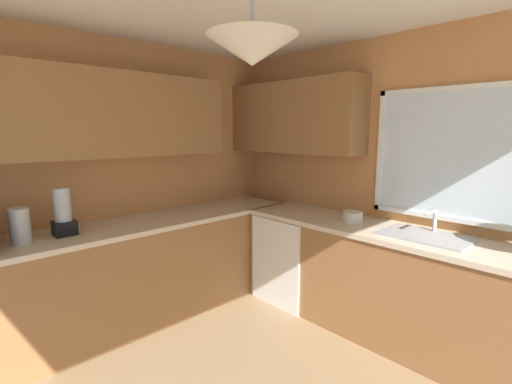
{
  "coord_description": "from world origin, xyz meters",
  "views": [
    {
      "loc": [
        1.33,
        -1.23,
        1.67
      ],
      "look_at": [
        -0.55,
        0.55,
        1.23
      ],
      "focal_mm": 25.37,
      "sensor_mm": 36.0,
      "label": 1
    }
  ],
  "objects_px": {
    "sink_assembly": "(426,235)",
    "blender_appliance": "(63,214)",
    "kettle": "(20,226)",
    "bowl": "(353,217)",
    "dishwasher": "(295,257)"
  },
  "relations": [
    {
      "from": "sink_assembly",
      "to": "blender_appliance",
      "type": "height_order",
      "value": "blender_appliance"
    },
    {
      "from": "kettle",
      "to": "blender_appliance",
      "type": "bearing_deg",
      "value": 94.03
    },
    {
      "from": "bowl",
      "to": "blender_appliance",
      "type": "relative_size",
      "value": 0.48
    },
    {
      "from": "kettle",
      "to": "bowl",
      "type": "distance_m",
      "value": 2.54
    },
    {
      "from": "kettle",
      "to": "bowl",
      "type": "xyz_separation_m",
      "value": [
        1.26,
        2.21,
        -0.08
      ]
    },
    {
      "from": "kettle",
      "to": "blender_appliance",
      "type": "xyz_separation_m",
      "value": [
        -0.02,
        0.28,
        0.04
      ]
    },
    {
      "from": "dishwasher",
      "to": "sink_assembly",
      "type": "height_order",
      "value": "sink_assembly"
    },
    {
      "from": "bowl",
      "to": "blender_appliance",
      "type": "bearing_deg",
      "value": -123.54
    },
    {
      "from": "bowl",
      "to": "kettle",
      "type": "bearing_deg",
      "value": -119.62
    },
    {
      "from": "dishwasher",
      "to": "blender_appliance",
      "type": "height_order",
      "value": "blender_appliance"
    },
    {
      "from": "kettle",
      "to": "bowl",
      "type": "height_order",
      "value": "kettle"
    },
    {
      "from": "dishwasher",
      "to": "blender_appliance",
      "type": "relative_size",
      "value": 2.35
    },
    {
      "from": "dishwasher",
      "to": "bowl",
      "type": "bearing_deg",
      "value": 2.78
    },
    {
      "from": "dishwasher",
      "to": "sink_assembly",
      "type": "xyz_separation_m",
      "value": [
        1.23,
        0.04,
        0.48
      ]
    },
    {
      "from": "dishwasher",
      "to": "kettle",
      "type": "relative_size",
      "value": 3.38
    }
  ]
}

